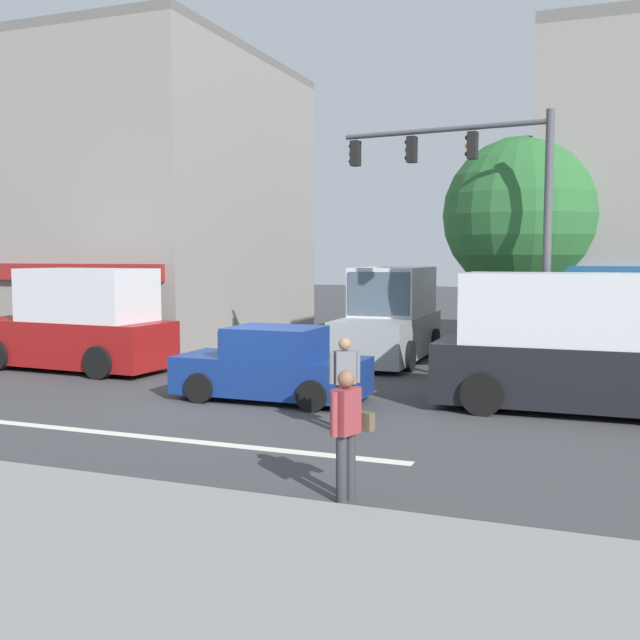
{
  "coord_description": "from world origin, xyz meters",
  "views": [
    {
      "loc": [
        7.11,
        -14.18,
        3.1
      ],
      "look_at": [
        0.91,
        2.0,
        1.6
      ],
      "focal_mm": 42.0,
      "sensor_mm": 36.0,
      "label": 1
    }
  ],
  "objects_px": {
    "traffic_light_mast": "(488,201)",
    "box_truck_crossing_center": "(568,349)",
    "sedan_waiting_far": "(272,367)",
    "pedestrian_foreground_with_bag": "(347,427)",
    "utility_pole_near_left": "(80,228)",
    "utility_pole_far_right": "(608,234)",
    "street_tree": "(522,216)",
    "box_truck_crossing_leftbound": "(391,318)",
    "box_truck_approaching_near": "(78,324)",
    "pedestrian_mid_crossing": "(345,379)"
  },
  "relations": [
    {
      "from": "street_tree",
      "to": "pedestrian_foreground_with_bag",
      "type": "distance_m",
      "value": 11.15
    },
    {
      "from": "traffic_light_mast",
      "to": "box_truck_crossing_center",
      "type": "xyz_separation_m",
      "value": [
        1.85,
        -1.53,
        -3.05
      ]
    },
    {
      "from": "box_truck_approaching_near",
      "to": "box_truck_crossing_leftbound",
      "type": "relative_size",
      "value": 1.01
    },
    {
      "from": "sedan_waiting_far",
      "to": "utility_pole_far_right",
      "type": "bearing_deg",
      "value": 50.5
    },
    {
      "from": "utility_pole_far_right",
      "to": "box_truck_crossing_center",
      "type": "xyz_separation_m",
      "value": [
        -0.66,
        -7.0,
        -2.45
      ]
    },
    {
      "from": "utility_pole_far_right",
      "to": "pedestrian_foreground_with_bag",
      "type": "distance_m",
      "value": 14.33
    },
    {
      "from": "street_tree",
      "to": "pedestrian_mid_crossing",
      "type": "xyz_separation_m",
      "value": [
        -2.2,
        -7.18,
        -3.13
      ]
    },
    {
      "from": "street_tree",
      "to": "pedestrian_mid_crossing",
      "type": "bearing_deg",
      "value": -107.01
    },
    {
      "from": "street_tree",
      "to": "pedestrian_foreground_with_bag",
      "type": "bearing_deg",
      "value": -95.14
    },
    {
      "from": "utility_pole_near_left",
      "to": "box_truck_crossing_center",
      "type": "distance_m",
      "value": 16.23
    },
    {
      "from": "utility_pole_near_left",
      "to": "utility_pole_far_right",
      "type": "distance_m",
      "value": 16.2
    },
    {
      "from": "sedan_waiting_far",
      "to": "pedestrian_foreground_with_bag",
      "type": "bearing_deg",
      "value": -57.33
    },
    {
      "from": "traffic_light_mast",
      "to": "sedan_waiting_far",
      "type": "distance_m",
      "value": 6.05
    },
    {
      "from": "sedan_waiting_far",
      "to": "box_truck_crossing_center",
      "type": "xyz_separation_m",
      "value": [
        5.98,
        1.05,
        0.54
      ]
    },
    {
      "from": "utility_pole_near_left",
      "to": "box_truck_crossing_leftbound",
      "type": "height_order",
      "value": "utility_pole_near_left"
    },
    {
      "from": "traffic_light_mast",
      "to": "box_truck_approaching_near",
      "type": "bearing_deg",
      "value": -176.76
    },
    {
      "from": "box_truck_crossing_center",
      "to": "box_truck_approaching_near",
      "type": "bearing_deg",
      "value": 175.84
    },
    {
      "from": "sedan_waiting_far",
      "to": "box_truck_crossing_center",
      "type": "distance_m",
      "value": 6.09
    },
    {
      "from": "utility_pole_near_left",
      "to": "pedestrian_foreground_with_bag",
      "type": "relative_size",
      "value": 4.59
    },
    {
      "from": "sedan_waiting_far",
      "to": "box_truck_crossing_leftbound",
      "type": "bearing_deg",
      "value": 83.81
    },
    {
      "from": "box_truck_crossing_leftbound",
      "to": "pedestrian_foreground_with_bag",
      "type": "relative_size",
      "value": 3.38
    },
    {
      "from": "traffic_light_mast",
      "to": "pedestrian_mid_crossing",
      "type": "height_order",
      "value": "traffic_light_mast"
    },
    {
      "from": "box_truck_crossing_center",
      "to": "pedestrian_foreground_with_bag",
      "type": "xyz_separation_m",
      "value": [
        -2.32,
        -6.75,
        -0.3
      ]
    },
    {
      "from": "traffic_light_mast",
      "to": "box_truck_crossing_leftbound",
      "type": "xyz_separation_m",
      "value": [
        -3.39,
        4.19,
        -3.05
      ]
    },
    {
      "from": "utility_pole_near_left",
      "to": "pedestrian_mid_crossing",
      "type": "relative_size",
      "value": 4.59
    },
    {
      "from": "box_truck_approaching_near",
      "to": "utility_pole_near_left",
      "type": "bearing_deg",
      "value": 127.03
    },
    {
      "from": "box_truck_approaching_near",
      "to": "street_tree",
      "type": "bearing_deg",
      "value": 14.84
    },
    {
      "from": "utility_pole_near_left",
      "to": "pedestrian_foreground_with_bag",
      "type": "bearing_deg",
      "value": -40.86
    },
    {
      "from": "street_tree",
      "to": "box_truck_crossing_leftbound",
      "type": "bearing_deg",
      "value": 154.88
    },
    {
      "from": "street_tree",
      "to": "box_truck_crossing_leftbound",
      "type": "distance_m",
      "value": 5.13
    },
    {
      "from": "utility_pole_far_right",
      "to": "sedan_waiting_far",
      "type": "xyz_separation_m",
      "value": [
        -6.63,
        -8.05,
        -2.99
      ]
    },
    {
      "from": "box_truck_crossing_center",
      "to": "street_tree",
      "type": "bearing_deg",
      "value": 109.28
    },
    {
      "from": "utility_pole_far_right",
      "to": "box_truck_crossing_center",
      "type": "relative_size",
      "value": 1.26
    },
    {
      "from": "street_tree",
      "to": "sedan_waiting_far",
      "type": "relative_size",
      "value": 1.47
    },
    {
      "from": "box_truck_crossing_center",
      "to": "traffic_light_mast",
      "type": "bearing_deg",
      "value": 140.45
    },
    {
      "from": "sedan_waiting_far",
      "to": "box_truck_crossing_center",
      "type": "height_order",
      "value": "box_truck_crossing_center"
    },
    {
      "from": "utility_pole_near_left",
      "to": "box_truck_approaching_near",
      "type": "xyz_separation_m",
      "value": [
        2.72,
        -3.6,
        -2.73
      ]
    },
    {
      "from": "box_truck_approaching_near",
      "to": "pedestrian_mid_crossing",
      "type": "relative_size",
      "value": 3.41
    },
    {
      "from": "traffic_light_mast",
      "to": "sedan_waiting_far",
      "type": "bearing_deg",
      "value": -147.98
    },
    {
      "from": "box_truck_crossing_leftbound",
      "to": "pedestrian_mid_crossing",
      "type": "height_order",
      "value": "box_truck_crossing_leftbound"
    },
    {
      "from": "traffic_light_mast",
      "to": "box_truck_approaching_near",
      "type": "height_order",
      "value": "traffic_light_mast"
    },
    {
      "from": "utility_pole_far_right",
      "to": "sedan_waiting_far",
      "type": "distance_m",
      "value": 10.85
    },
    {
      "from": "utility_pole_near_left",
      "to": "box_truck_crossing_leftbound",
      "type": "bearing_deg",
      "value": 6.8
    },
    {
      "from": "sedan_waiting_far",
      "to": "pedestrian_mid_crossing",
      "type": "xyz_separation_m",
      "value": [
        2.42,
        -2.22,
        0.24
      ]
    },
    {
      "from": "box_truck_crossing_leftbound",
      "to": "box_truck_approaching_near",
      "type": "bearing_deg",
      "value": -146.97
    },
    {
      "from": "utility_pole_near_left",
      "to": "box_truck_approaching_near",
      "type": "height_order",
      "value": "utility_pole_near_left"
    },
    {
      "from": "box_truck_crossing_center",
      "to": "pedestrian_foreground_with_bag",
      "type": "relative_size",
      "value": 3.37
    },
    {
      "from": "pedestrian_foreground_with_bag",
      "to": "box_truck_crossing_center",
      "type": "bearing_deg",
      "value": 70.99
    },
    {
      "from": "box_truck_approaching_near",
      "to": "pedestrian_foreground_with_bag",
      "type": "xyz_separation_m",
      "value": [
        10.31,
        -7.67,
        -0.3
      ]
    },
    {
      "from": "utility_pole_far_right",
      "to": "box_truck_crossing_leftbound",
      "type": "distance_m",
      "value": 6.51
    }
  ]
}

